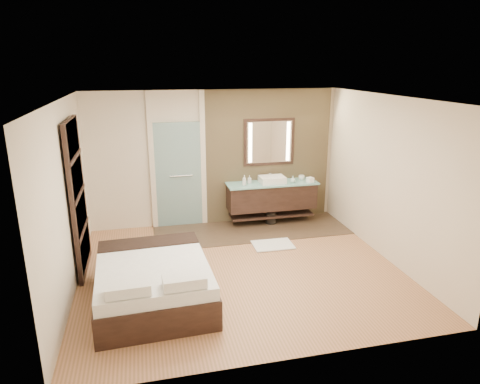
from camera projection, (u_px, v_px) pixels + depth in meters
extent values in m
plane|color=#90613C|center=(240.00, 269.00, 6.88)|extent=(5.00, 5.00, 0.00)
cube|color=#3D2F21|center=(252.00, 230.00, 8.50)|extent=(3.80, 1.30, 0.01)
cube|color=#9D8359|center=(268.00, 156.00, 8.79)|extent=(2.60, 0.08, 2.70)
cube|color=black|center=(271.00, 196.00, 8.74)|extent=(1.80, 0.50, 0.50)
cube|color=black|center=(271.00, 214.00, 8.85)|extent=(1.71, 0.45, 0.04)
cube|color=#95E4E0|center=(272.00, 183.00, 8.64)|extent=(1.85, 0.55, 0.03)
cube|color=white|center=(272.00, 180.00, 8.62)|extent=(0.50, 0.38, 0.13)
cylinder|color=silver|center=(269.00, 176.00, 8.79)|extent=(0.03, 0.03, 0.18)
cylinder|color=silver|center=(270.00, 173.00, 8.73)|extent=(0.02, 0.10, 0.02)
cube|color=black|center=(269.00, 142.00, 8.65)|extent=(1.06, 0.03, 0.96)
cube|color=white|center=(269.00, 142.00, 8.64)|extent=(0.94, 0.01, 0.84)
cube|color=#FCE1BD|center=(250.00, 143.00, 8.55)|extent=(0.07, 0.01, 0.80)
cube|color=#FCE1BD|center=(288.00, 141.00, 8.72)|extent=(0.07, 0.01, 0.80)
cube|color=silver|center=(178.00, 175.00, 8.46)|extent=(0.90, 0.05, 2.10)
cylinder|color=silver|center=(181.00, 176.00, 8.43)|extent=(0.45, 0.03, 0.03)
cube|color=beige|center=(152.00, 162.00, 8.28)|extent=(0.10, 0.08, 2.70)
cube|color=beige|center=(203.00, 159.00, 8.49)|extent=(0.10, 0.08, 2.70)
cube|color=black|center=(78.00, 198.00, 6.56)|extent=(0.06, 1.20, 2.40)
cube|color=#EEDFC8|center=(85.00, 247.00, 6.81)|extent=(0.02, 1.06, 0.52)
cube|color=#EEDFC8|center=(81.00, 213.00, 6.64)|extent=(0.02, 1.06, 0.52)
cube|color=#EEDFC8|center=(77.00, 176.00, 6.47)|extent=(0.02, 1.06, 0.52)
cube|color=#EEDFC8|center=(72.00, 137.00, 6.30)|extent=(0.02, 1.06, 0.52)
cube|color=black|center=(154.00, 288.00, 5.91)|extent=(1.59, 1.95, 0.42)
cube|color=silver|center=(153.00, 268.00, 5.82)|extent=(1.54, 1.90, 0.17)
cube|color=black|center=(149.00, 243.00, 6.45)|extent=(1.48, 0.49, 0.04)
cube|color=silver|center=(128.00, 288.00, 4.99)|extent=(0.53, 0.30, 0.13)
cube|color=silver|center=(184.00, 281.00, 5.16)|extent=(0.53, 0.30, 0.13)
cube|color=white|center=(273.00, 245.00, 7.76)|extent=(0.73, 0.51, 0.02)
cylinder|color=black|center=(271.00, 218.00, 8.80)|extent=(0.23, 0.23, 0.26)
cube|color=white|center=(310.00, 180.00, 8.65)|extent=(0.15, 0.15, 0.10)
imported|color=silver|center=(244.00, 180.00, 8.43)|extent=(0.08, 0.08, 0.20)
imported|color=#B2B2B2|center=(250.00, 179.00, 8.58)|extent=(0.08, 0.08, 0.16)
imported|color=#A1CAC7|center=(293.00, 179.00, 8.61)|extent=(0.12, 0.12, 0.14)
imported|color=silver|center=(302.00, 177.00, 8.85)|extent=(0.13, 0.13, 0.09)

